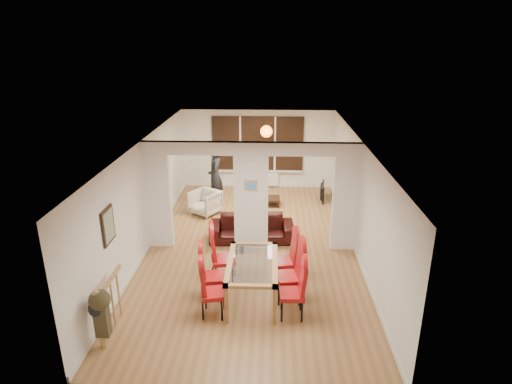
# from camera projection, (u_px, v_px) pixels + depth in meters

# --- Properties ---
(floor) EXTENTS (5.00, 9.00, 0.01)m
(floor) POSITION_uv_depth(u_px,v_px,m) (251.00, 246.00, 10.43)
(floor) COLOR olive
(floor) RESTS_ON ground
(room_walls) EXTENTS (5.00, 9.00, 2.60)m
(room_walls) POSITION_uv_depth(u_px,v_px,m) (251.00, 196.00, 9.99)
(room_walls) COLOR silver
(room_walls) RESTS_ON floor
(divider_wall) EXTENTS (5.00, 0.18, 2.60)m
(divider_wall) POSITION_uv_depth(u_px,v_px,m) (251.00, 196.00, 9.99)
(divider_wall) COLOR white
(divider_wall) RESTS_ON floor
(bay_window_blinds) EXTENTS (3.00, 0.08, 1.80)m
(bay_window_blinds) POSITION_uv_depth(u_px,v_px,m) (258.00, 144.00, 14.09)
(bay_window_blinds) COLOR black
(bay_window_blinds) RESTS_ON room_walls
(radiator) EXTENTS (1.40, 0.08, 0.50)m
(radiator) POSITION_uv_depth(u_px,v_px,m) (258.00, 179.00, 14.46)
(radiator) COLOR white
(radiator) RESTS_ON floor
(pendant_light) EXTENTS (0.36, 0.36, 0.36)m
(pendant_light) POSITION_uv_depth(u_px,v_px,m) (266.00, 131.00, 12.79)
(pendant_light) COLOR orange
(pendant_light) RESTS_ON room_walls
(stair_newel) EXTENTS (0.40, 1.20, 1.10)m
(stair_newel) POSITION_uv_depth(u_px,v_px,m) (111.00, 301.00, 7.32)
(stair_newel) COLOR #A27A4A
(stair_newel) RESTS_ON floor
(wall_poster) EXTENTS (0.04, 0.52, 0.67)m
(wall_poster) POSITION_uv_depth(u_px,v_px,m) (108.00, 226.00, 7.72)
(wall_poster) COLOR gray
(wall_poster) RESTS_ON room_walls
(pillar_photo) EXTENTS (0.30, 0.03, 0.25)m
(pillar_photo) POSITION_uv_depth(u_px,v_px,m) (251.00, 186.00, 9.79)
(pillar_photo) COLOR #4C8CD8
(pillar_photo) RESTS_ON divider_wall
(dining_table) EXTENTS (0.95, 1.69, 0.79)m
(dining_table) POSITION_uv_depth(u_px,v_px,m) (252.00, 280.00, 8.24)
(dining_table) COLOR olive
(dining_table) RESTS_ON floor
(dining_chair_la) EXTENTS (0.50, 0.50, 1.06)m
(dining_chair_la) POSITION_uv_depth(u_px,v_px,m) (213.00, 290.00, 7.69)
(dining_chair_la) COLOR maroon
(dining_chair_la) RESTS_ON floor
(dining_chair_lb) EXTENTS (0.50, 0.50, 1.08)m
(dining_chair_lb) POSITION_uv_depth(u_px,v_px,m) (212.00, 273.00, 8.19)
(dining_chair_lb) COLOR maroon
(dining_chair_lb) RESTS_ON floor
(dining_chair_lc) EXTENTS (0.57, 0.57, 1.18)m
(dining_chair_lc) POSITION_uv_depth(u_px,v_px,m) (223.00, 256.00, 8.76)
(dining_chair_lc) COLOR maroon
(dining_chair_lc) RESTS_ON floor
(dining_chair_ra) EXTENTS (0.45, 0.45, 1.09)m
(dining_chair_ra) POSITION_uv_depth(u_px,v_px,m) (292.00, 290.00, 7.65)
(dining_chair_ra) COLOR maroon
(dining_chair_ra) RESTS_ON floor
(dining_chair_rb) EXTENTS (0.54, 0.54, 1.18)m
(dining_chair_rb) POSITION_uv_depth(u_px,v_px,m) (289.00, 273.00, 8.12)
(dining_chair_rb) COLOR maroon
(dining_chair_rb) RESTS_ON floor
(dining_chair_rc) EXTENTS (0.51, 0.51, 1.10)m
(dining_chair_rc) POSITION_uv_depth(u_px,v_px,m) (285.00, 258.00, 8.75)
(dining_chair_rc) COLOR maroon
(dining_chair_rc) RESTS_ON floor
(sofa) EXTENTS (2.12, 0.93, 0.61)m
(sofa) POSITION_uv_depth(u_px,v_px,m) (252.00, 228.00, 10.69)
(sofa) COLOR black
(sofa) RESTS_ON floor
(armchair) EXTENTS (1.03, 1.03, 0.69)m
(armchair) POSITION_uv_depth(u_px,v_px,m) (205.00, 202.00, 12.27)
(armchair) COLOR #BAB09E
(armchair) RESTS_ON floor
(person) EXTENTS (0.73, 0.55, 1.82)m
(person) POSITION_uv_depth(u_px,v_px,m) (215.00, 176.00, 12.75)
(person) COLOR black
(person) RESTS_ON floor
(television) EXTENTS (0.91, 0.21, 0.52)m
(television) POSITION_uv_depth(u_px,v_px,m) (320.00, 191.00, 13.37)
(television) COLOR black
(television) RESTS_ON floor
(coffee_table) EXTENTS (1.16, 0.77, 0.24)m
(coffee_table) POSITION_uv_depth(u_px,v_px,m) (262.00, 201.00, 12.96)
(coffee_table) COLOR black
(coffee_table) RESTS_ON floor
(bottle) EXTENTS (0.07, 0.07, 0.30)m
(bottle) POSITION_uv_depth(u_px,v_px,m) (265.00, 192.00, 12.91)
(bottle) COLOR #143F19
(bottle) RESTS_ON coffee_table
(bowl) EXTENTS (0.22, 0.22, 0.05)m
(bowl) POSITION_uv_depth(u_px,v_px,m) (256.00, 196.00, 12.97)
(bowl) COLOR black
(bowl) RESTS_ON coffee_table
(shoes) EXTENTS (0.24, 0.26, 0.10)m
(shoes) POSITION_uv_depth(u_px,v_px,m) (239.00, 250.00, 10.15)
(shoes) COLOR black
(shoes) RESTS_ON floor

